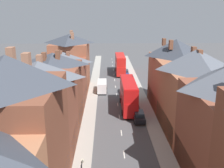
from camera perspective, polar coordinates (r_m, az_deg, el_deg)
name	(u,v)px	position (r m, az deg, el deg)	size (l,w,h in m)	color
pavement_left	(92,101)	(52.23, -4.45, -3.68)	(2.20, 104.00, 0.14)	#A8A399
pavement_right	(143,100)	(52.66, 6.73, -3.57)	(2.20, 104.00, 0.14)	#A8A399
centre_line_dashes	(118,104)	(50.34, 1.26, -4.48)	(0.14, 97.80, 0.01)	silver
terrace_row_left	(39,108)	(32.52, -15.51, -5.09)	(8.00, 64.56, 14.38)	#A36042
terrace_row_right	(223,120)	(30.47, 22.97, -7.20)	(8.00, 51.22, 14.14)	beige
double_decker_bus_lead	(120,64)	(73.95, 1.79, 4.43)	(2.74, 10.80, 5.30)	red
double_decker_bus_mid_street	(128,94)	(47.30, 3.58, -2.26)	(2.74, 10.80, 5.30)	red
car_near_blue	(125,89)	(57.07, 2.74, -1.10)	(1.90, 4.04, 1.70)	navy
car_near_silver	(128,81)	(63.83, 3.47, 0.74)	(1.90, 4.34, 1.71)	#B7BABF
car_parked_left_a	(139,116)	(43.23, 5.86, -6.92)	(1.90, 4.60, 1.64)	black
car_parked_right_a	(125,73)	(71.89, 2.93, 2.48)	(1.90, 4.27, 1.70)	navy
delivery_van	(102,86)	(57.48, -2.18, -0.46)	(2.20, 5.20, 2.41)	white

